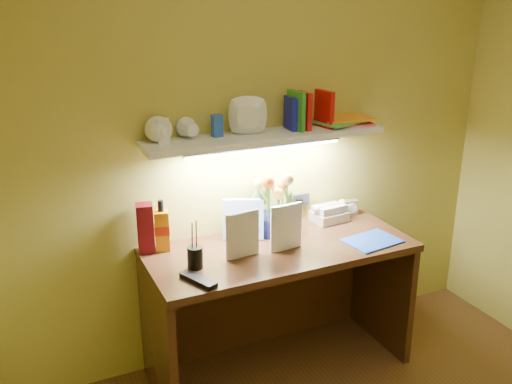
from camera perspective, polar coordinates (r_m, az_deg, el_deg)
desk at (r=3.17m, az=2.34°, el=-11.60°), size 1.40×0.60×0.75m
flower_bouquet at (r=3.10m, az=1.79°, el=-1.05°), size 0.29×0.29×0.35m
telephone at (r=3.32m, az=7.35°, el=-1.95°), size 0.20×0.16×0.12m
desk_clock at (r=3.44m, az=9.37°, el=-1.51°), size 0.09×0.06×0.09m
whisky_bottle at (r=2.94m, az=-9.40°, el=-3.31°), size 0.09×0.09×0.27m
whisky_box at (r=2.94m, az=-11.00°, el=-3.56°), size 0.10×0.10×0.26m
pen_cup at (r=2.75m, az=-6.14°, el=-5.80°), size 0.08×0.08×0.18m
art_card at (r=3.05m, az=-1.29°, el=-2.73°), size 0.22×0.13×0.22m
tv_remote at (r=2.65m, az=-5.79°, el=-8.73°), size 0.13×0.21×0.02m
blue_folder at (r=3.11m, az=11.52°, el=-4.80°), size 0.31×0.24×0.01m
desk_book_a at (r=2.79m, az=-3.02°, el=-4.64°), size 0.18×0.03×0.24m
desk_book_b at (r=2.87m, az=1.51°, el=-3.87°), size 0.18×0.03×0.25m
wall_shelf at (r=2.96m, az=1.12°, el=6.29°), size 1.31×0.34×0.24m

